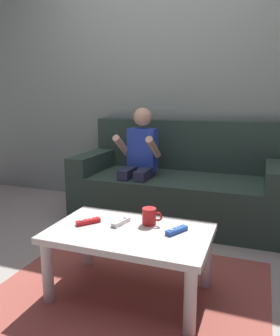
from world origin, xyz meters
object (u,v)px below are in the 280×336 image
Objects in this scene: game_remote_red_near_edge at (88,222)px; game_remote_white_center at (121,222)px; coffee_table at (130,241)px; coffee_mug at (150,216)px; game_remote_blue_far_corner at (177,230)px; person_seated_on_couch at (139,159)px; couch at (179,186)px.

game_remote_red_near_edge is 0.91× the size of game_remote_white_center.
coffee_mug reaches higher than coffee_table.
game_remote_blue_far_corner is (0.51, 0.05, 0.00)m from game_remote_red_near_edge.
couch is at bearing 30.66° from person_seated_on_couch.
game_remote_white_center is at bearing -75.20° from person_seated_on_couch.
person_seated_on_couch is at bearing 113.59° from coffee_mug.
coffee_mug is at bearing 18.73° from game_remote_white_center.
coffee_mug is (0.43, -0.98, -0.14)m from person_seated_on_couch.
game_remote_blue_far_corner is at bearing 5.55° from game_remote_red_near_edge.
game_remote_blue_far_corner is (0.28, -1.23, 0.10)m from couch.
couch is 0.45m from person_seated_on_couch.
coffee_mug is at bearing -84.54° from couch.
coffee_mug is (0.08, 0.12, 0.11)m from coffee_table.
couch is at bearing 95.46° from coffee_mug.
coffee_table is 6.04× the size of game_remote_white_center.
person_seated_on_couch is 7.16× the size of game_remote_blue_far_corner.
coffee_mug is (-0.17, 0.06, 0.04)m from game_remote_blue_far_corner.
couch is at bearing 103.05° from game_remote_blue_far_corner.
game_remote_red_near_edge is 0.19m from game_remote_white_center.
coffee_mug is at bearing 159.93° from game_remote_blue_far_corner.
game_remote_white_center is at bearing 18.64° from game_remote_red_near_edge.
person_seated_on_couch is 6.92× the size of game_remote_white_center.
game_remote_white_center is (0.27, -1.03, -0.17)m from person_seated_on_couch.
game_remote_red_near_edge is at bearing -85.05° from person_seated_on_couch.
couch is 1.27m from game_remote_blue_far_corner.
game_remote_blue_far_corner is at bearing -60.03° from person_seated_on_couch.
game_remote_red_near_edge and game_remote_blue_far_corner have the same top height.
person_seated_on_couch is 1.08m from game_remote_white_center.
couch is at bearing 91.62° from coffee_table.
person_seated_on_couch reaches higher than game_remote_red_near_edge.
couch reaches higher than coffee_mug.
game_remote_white_center is at bearing 139.69° from coffee_table.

